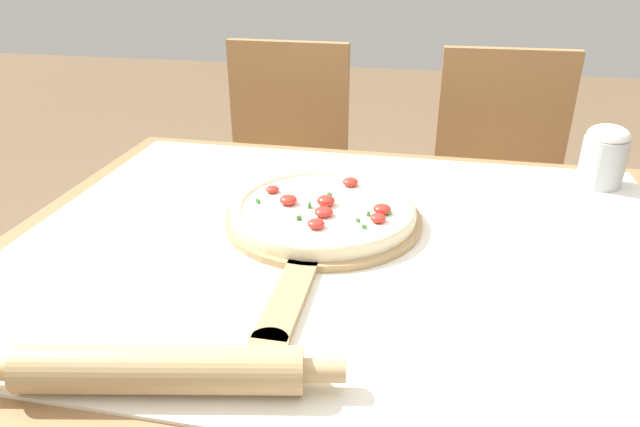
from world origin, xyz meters
TOP-DOWN VIEW (x-y plane):
  - dining_table at (0.00, 0.00)m, footprint 1.14×0.90m
  - towel_cloth at (0.00, 0.00)m, footprint 1.06×0.82m
  - pizza_peel at (-0.05, 0.04)m, footprint 0.34×0.54m
  - pizza at (-0.05, 0.06)m, footprint 0.31×0.31m
  - rolling_pin at (-0.15, -0.37)m, footprint 0.39×0.11m
  - chair_left at (-0.33, 0.83)m, footprint 0.40×0.40m
  - chair_right at (0.33, 0.83)m, footprint 0.41×0.41m
  - flour_cup at (0.45, 0.33)m, footprint 0.08×0.08m

SIDE VIEW (x-z plane):
  - chair_left at x=-0.33m, z-range 0.07..0.97m
  - chair_right at x=0.33m, z-range 0.07..0.97m
  - dining_table at x=0.00m, z-range 0.25..0.99m
  - towel_cloth at x=0.00m, z-range 0.73..0.74m
  - pizza_peel at x=-0.05m, z-range 0.74..0.75m
  - pizza at x=-0.05m, z-range 0.75..0.78m
  - rolling_pin at x=-0.15m, z-range 0.74..0.79m
  - flour_cup at x=0.45m, z-range 0.74..0.86m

